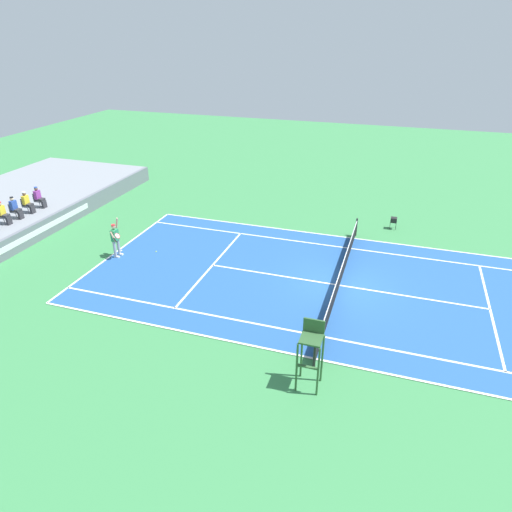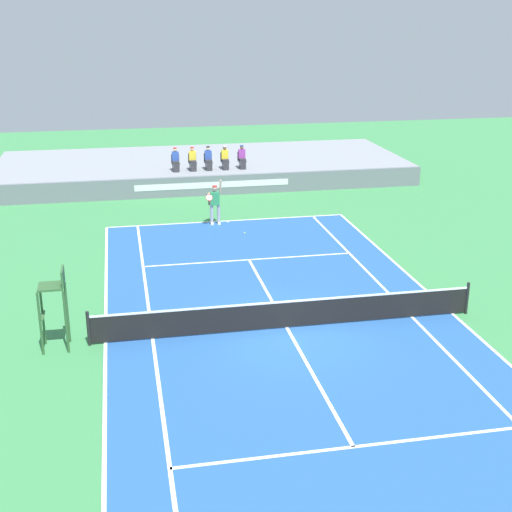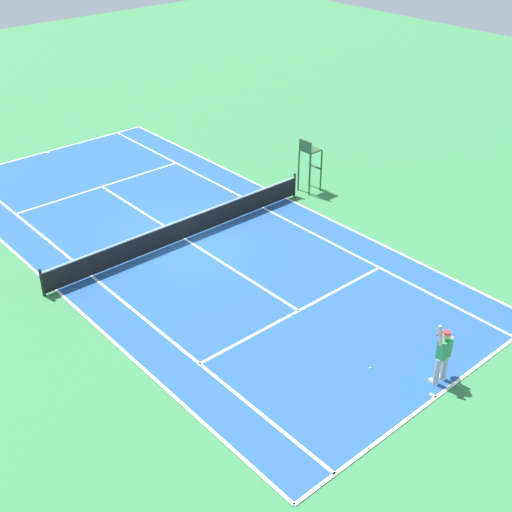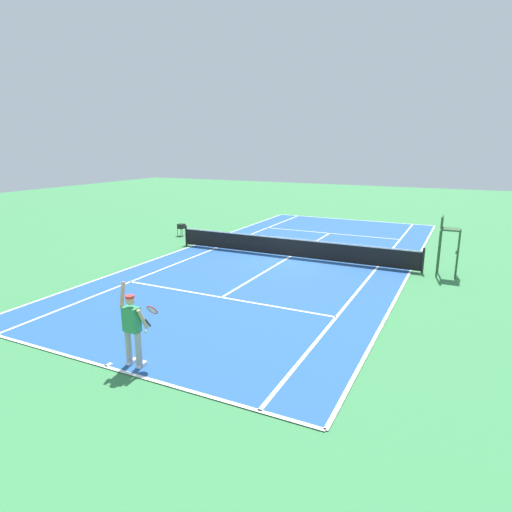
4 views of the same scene
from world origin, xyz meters
name	(u,v)px [view 1 (image 1 of 4)]	position (x,y,z in m)	size (l,w,h in m)	color
ground_plane	(340,286)	(0.00, 0.00, 0.00)	(80.00, 80.00, 0.00)	#387F47
court	(340,286)	(0.00, 0.00, 0.01)	(11.08, 23.88, 0.03)	#235193
net	(340,276)	(0.00, 0.00, 0.52)	(11.98, 0.10, 1.07)	black
barrier_wall	(41,230)	(0.00, 16.90, 0.52)	(23.24, 0.25, 1.05)	slate
spectator_seated_1	(3,214)	(-0.85, 18.36, 1.66)	(0.44, 0.60, 1.27)	#474C56
spectator_seated_2	(15,208)	(0.01, 18.36, 1.66)	(0.44, 0.60, 1.27)	#474C56
spectator_seated_3	(27,203)	(0.92, 18.36, 1.66)	(0.44, 0.60, 1.27)	#474C56
spectator_seated_4	(39,198)	(1.86, 18.36, 1.66)	(0.44, 0.60, 1.27)	#474C56
tennis_player	(116,239)	(-0.61, 11.52, 0.99)	(0.77, 0.62, 2.08)	#9E9EA3
tennis_ball	(156,252)	(0.45, 9.87, 0.03)	(0.07, 0.07, 0.07)	#D1E533
umpire_chair	(311,347)	(-6.80, 0.00, 1.56)	(0.77, 0.77, 2.44)	#2D562D
ball_hopper	(394,220)	(7.67, -1.98, 0.57)	(0.36, 0.36, 0.70)	black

